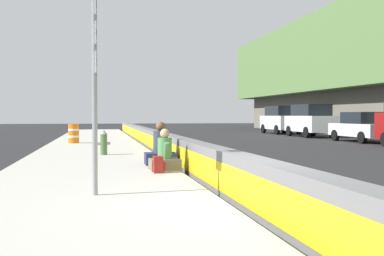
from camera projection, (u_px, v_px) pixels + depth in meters
The scene contains 12 objects.
ground_plane at pixel (259, 213), 7.39m from camera, with size 160.00×160.00×0.00m, color #232326.
sidewalk_strip at pixel (85, 216), 6.87m from camera, with size 80.00×4.40×0.14m, color #B5B2A8.
jersey_barrier at pixel (258, 186), 7.38m from camera, with size 76.00×0.45×0.85m.
route_sign_post at pixel (95, 74), 8.16m from camera, with size 0.44×0.09×3.60m.
fire_hydrant at pixel (104, 142), 16.58m from camera, with size 0.26×0.46×0.88m.
seated_person_foreground at pixel (165, 157), 11.97m from camera, with size 0.67×0.78×1.05m.
seated_person_middle at pixel (161, 151), 13.33m from camera, with size 0.77×0.87×1.21m.
backpack at pixel (158, 165), 11.40m from camera, with size 0.32×0.28×0.40m.
construction_barrel at pixel (74, 133), 23.49m from camera, with size 0.54×0.54×0.95m.
parked_car_fourth at pixel (362, 127), 26.89m from camera, with size 4.52×1.98×1.71m.
parked_car_midline at pixel (310, 120), 33.15m from camera, with size 4.83×2.13×2.28m.
parked_car_far at pixel (281, 119), 38.89m from camera, with size 4.81×2.08×2.28m.
Camera 1 is at (-7.00, 2.45, 1.53)m, focal length 44.23 mm.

